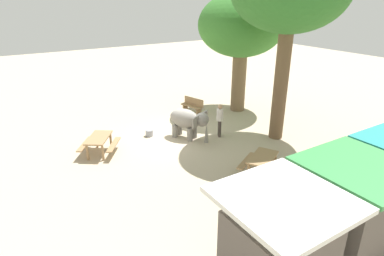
{
  "coord_description": "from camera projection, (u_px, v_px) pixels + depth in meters",
  "views": [
    {
      "loc": [
        6.97,
        12.55,
        6.32
      ],
      "look_at": [
        -0.11,
        1.14,
        0.8
      ],
      "focal_mm": 30.15,
      "sensor_mm": 36.0,
      "label": 1
    }
  ],
  "objects": [
    {
      "name": "market_stall_white",
      "position": [
        278.0,
        250.0,
        7.09
      ],
      "size": [
        2.5,
        2.5,
        2.52
      ],
      "color": "#59514C",
      "rests_on": "ground_plane"
    },
    {
      "name": "elephant",
      "position": [
        188.0,
        120.0,
        15.11
      ],
      "size": [
        1.72,
        2.0,
        1.43
      ],
      "rotation": [
        0.0,
        0.0,
        2.06
      ],
      "color": "gray",
      "rests_on": "ground_plane"
    },
    {
      "name": "feed_bucket",
      "position": [
        149.0,
        133.0,
        15.61
      ],
      "size": [
        0.36,
        0.36,
        0.32
      ],
      "primitive_type": "cylinder",
      "color": "gray",
      "rests_on": "ground_plane"
    },
    {
      "name": "shade_tree_main",
      "position": [
        242.0,
        26.0,
        17.48
      ],
      "size": [
        4.9,
        4.49,
        6.61
      ],
      "color": "brown",
      "rests_on": "ground_plane"
    },
    {
      "name": "market_stall_green",
      "position": [
        350.0,
        211.0,
        8.36
      ],
      "size": [
        2.5,
        2.5,
        2.52
      ],
      "color": "#59514C",
      "rests_on": "ground_plane"
    },
    {
      "name": "person_handler",
      "position": [
        220.0,
        118.0,
        15.31
      ],
      "size": [
        0.32,
        0.46,
        1.62
      ],
      "rotation": [
        0.0,
        0.0,
        -0.48
      ],
      "color": "#3F3833",
      "rests_on": "ground_plane"
    },
    {
      "name": "picnic_table_far",
      "position": [
        262.0,
        161.0,
        12.05
      ],
      "size": [
        2.03,
        2.02,
        0.78
      ],
      "rotation": [
        0.0,
        0.0,
        0.5
      ],
      "color": "#9E7A51",
      "rests_on": "ground_plane"
    },
    {
      "name": "picnic_table_near",
      "position": [
        99.0,
        141.0,
        13.71
      ],
      "size": [
        2.07,
        2.07,
        0.78
      ],
      "rotation": [
        0.0,
        0.0,
        4.11
      ],
      "color": "#9E7A51",
      "rests_on": "ground_plane"
    },
    {
      "name": "ground_plane",
      "position": [
        178.0,
        136.0,
        15.66
      ],
      "size": [
        60.0,
        60.0,
        0.0
      ],
      "primitive_type": "plane",
      "color": "#BAA88C"
    },
    {
      "name": "wooden_bench",
      "position": [
        193.0,
        105.0,
        18.6
      ],
      "size": [
        0.78,
        1.46,
        0.88
      ],
      "rotation": [
        0.0,
        0.0,
        5.0
      ],
      "color": "#9E7A51",
      "rests_on": "ground_plane"
    }
  ]
}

